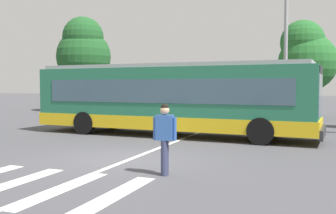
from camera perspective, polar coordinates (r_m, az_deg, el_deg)
ground_plane at (r=11.67m, az=-6.59°, el=-7.50°), size 160.00×160.00×0.00m
city_transit_bus at (r=16.82m, az=0.36°, el=1.22°), size 12.40×3.21×3.06m
pedestrian_crossing_street at (r=9.36m, az=-0.47°, el=-4.10°), size 0.58×0.30×1.72m
parked_car_teal at (r=26.60m, az=4.80°, el=0.13°), size 2.25×4.65×1.35m
parked_car_white at (r=25.58m, az=10.07°, el=-0.03°), size 1.93×4.53×1.35m
parked_car_red at (r=25.06m, az=16.13°, el=-0.17°), size 2.02×4.57×1.35m
twin_arm_street_lamp at (r=21.52m, az=16.81°, el=12.42°), size 5.08×0.32×9.18m
background_tree_left at (r=33.50m, az=-12.19°, el=7.96°), size 4.49×4.49×7.82m
background_tree_right at (r=27.88m, az=19.44°, el=6.95°), size 3.87×3.87×6.51m
crosswalk_painted_stripes at (r=9.37m, az=-21.70°, el=-10.31°), size 5.50×3.09×0.01m
lane_center_line at (r=13.35m, az=-1.72°, el=-6.12°), size 0.16×24.00×0.01m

